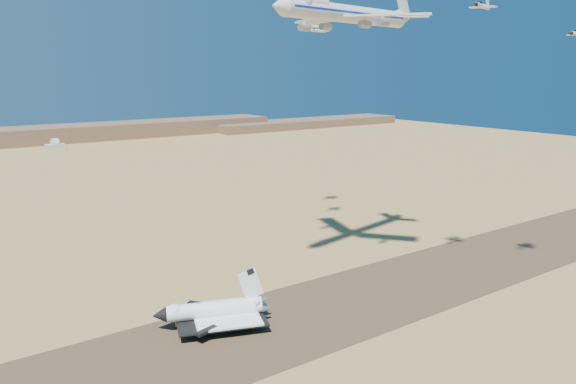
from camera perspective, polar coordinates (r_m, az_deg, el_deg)
ground at (r=191.02m, az=0.39°, el=-12.88°), size 1200.00×1200.00×0.00m
runway at (r=191.01m, az=0.39°, el=-12.87°), size 600.00×50.00×0.06m
ridgeline at (r=691.55m, az=-21.58°, el=5.33°), size 960.00×90.00×18.00m
shuttle at (r=186.90m, az=-7.56°, el=-11.92°), size 37.81×30.89×18.39m
carrier_747 at (r=218.01m, az=5.72°, el=17.60°), size 82.37×62.49×20.45m
crew_a at (r=183.79m, az=-5.07°, el=-13.65°), size 0.56×0.76×1.91m
crew_b at (r=187.81m, az=-4.53°, el=-13.04°), size 0.57×0.94×1.90m
crew_c at (r=183.40m, az=-3.61°, el=-13.72°), size 1.09×0.99×1.69m
chase_jet_a at (r=213.11m, az=19.12°, el=17.43°), size 16.15×9.46×4.12m
chase_jet_c at (r=266.74m, az=2.99°, el=16.06°), size 14.47×8.25×3.65m
chase_jet_d at (r=294.73m, az=2.60°, el=16.45°), size 16.16×9.03×4.05m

